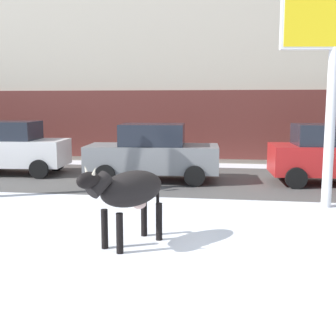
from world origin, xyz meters
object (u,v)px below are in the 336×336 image
car_white_hatchback (15,148)px  car_grey_sedan (153,153)px  cow_black (129,191)px  billboard (336,24)px  car_red_hatchback (327,154)px

car_white_hatchback → car_grey_sedan: car_white_hatchback is taller
cow_black → car_white_hatchback: car_white_hatchback is taller
cow_black → car_grey_sedan: car_grey_sedan is taller
billboard → car_red_hatchback: size_ratio=1.54×
car_white_hatchback → cow_black: bearing=-50.4°
car_white_hatchback → car_grey_sedan: bearing=-6.6°
cow_black → car_white_hatchback: size_ratio=0.50×
cow_black → car_grey_sedan: 6.49m
car_white_hatchback → car_grey_sedan: 5.07m
cow_black → car_white_hatchback: 9.12m
car_white_hatchback → car_red_hatchback: (10.49, -0.34, 0.00)m
cow_black → car_white_hatchback: (-5.81, 7.03, -0.07)m
car_red_hatchback → car_grey_sedan: bearing=-177.4°
car_grey_sedan → car_red_hatchback: (5.45, 0.25, 0.02)m
billboard → car_grey_sedan: 6.60m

